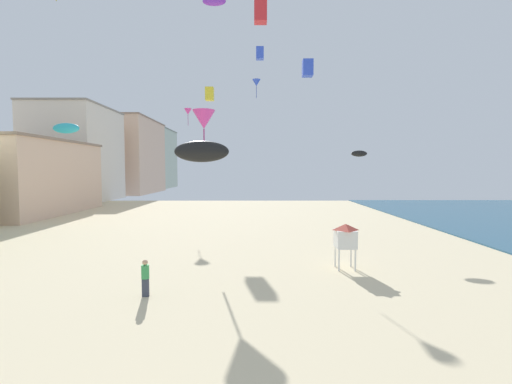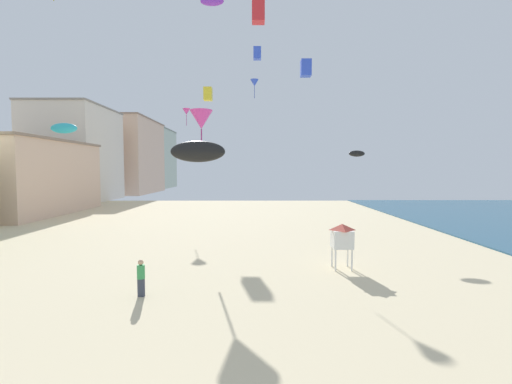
# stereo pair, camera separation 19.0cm
# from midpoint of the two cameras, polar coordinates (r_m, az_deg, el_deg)

# --- Properties ---
(boardwalk_hotel_mid) EXTENTS (17.44, 19.24, 9.33)m
(boardwalk_hotel_mid) POSITION_cam_midpoint_polar(r_m,az_deg,el_deg) (54.83, -35.71, 1.99)
(boardwalk_hotel_mid) COLOR beige
(boardwalk_hotel_mid) RESTS_ON ground
(boardwalk_hotel_far) EXTENTS (11.69, 16.04, 16.71)m
(boardwalk_hotel_far) POSITION_cam_midpoint_polar(r_m,az_deg,el_deg) (71.12, -26.77, 5.47)
(boardwalk_hotel_far) COLOR silver
(boardwalk_hotel_far) RESTS_ON ground
(boardwalk_hotel_distant) EXTENTS (15.46, 21.62, 17.54)m
(boardwalk_hotel_distant) POSITION_cam_midpoint_polar(r_m,az_deg,el_deg) (90.97, -20.54, 5.40)
(boardwalk_hotel_distant) COLOR beige
(boardwalk_hotel_distant) RESTS_ON ground
(boardwalk_hotel_furthest) EXTENTS (12.09, 19.22, 17.88)m
(boardwalk_hotel_furthest) POSITION_cam_midpoint_polar(r_m,az_deg,el_deg) (113.02, -16.34, 5.18)
(boardwalk_hotel_furthest) COLOR #B7C6B2
(boardwalk_hotel_furthest) RESTS_ON ground
(kite_flyer) EXTENTS (0.34, 0.34, 1.64)m
(kite_flyer) POSITION_cam_midpoint_polar(r_m,az_deg,el_deg) (16.71, -17.46, -12.75)
(kite_flyer) COLOR #383D4C
(kite_flyer) RESTS_ON ground
(lifeguard_stand) EXTENTS (1.10, 1.10, 2.55)m
(lifeguard_stand) POSITION_cam_midpoint_polar(r_m,az_deg,el_deg) (20.57, 14.24, -6.97)
(lifeguard_stand) COLOR white
(lifeguard_stand) RESTS_ON ground
(kite_red_box) EXTENTS (1.08, 1.08, 1.70)m
(kite_red_box) POSITION_cam_midpoint_polar(r_m,az_deg,el_deg) (33.82, 0.84, 26.97)
(kite_red_box) COLOR red
(kite_black_parafoil) EXTENTS (1.32, 0.37, 0.51)m
(kite_black_parafoil) POSITION_cam_midpoint_polar(r_m,az_deg,el_deg) (30.56, 16.40, 5.96)
(kite_black_parafoil) COLOR black
(kite_blue_box) EXTENTS (0.54, 0.54, 0.85)m
(kite_blue_box) POSITION_cam_midpoint_polar(r_m,az_deg,el_deg) (27.04, 0.70, 21.45)
(kite_blue_box) COLOR blue
(kite_blue_box_2) EXTENTS (1.10, 1.10, 1.73)m
(kite_blue_box_2) POSITION_cam_midpoint_polar(r_m,az_deg,el_deg) (40.51, 8.46, 19.15)
(kite_blue_box_2) COLOR blue
(kite_purple_parafoil) EXTENTS (2.06, 0.57, 0.80)m
(kite_purple_parafoil) POSITION_cam_midpoint_polar(r_m,az_deg,el_deg) (35.50, -6.64, 28.22)
(kite_purple_parafoil) COLOR purple
(kite_blue_delta) EXTENTS (0.80, 0.80, 1.81)m
(kite_blue_delta) POSITION_cam_midpoint_polar(r_m,az_deg,el_deg) (36.06, 0.19, 17.18)
(kite_blue_delta) COLOR blue
(kite_yellow_box) EXTENTS (0.94, 0.94, 1.47)m
(kite_yellow_box) POSITION_cam_midpoint_polar(r_m,az_deg,el_deg) (42.21, -7.34, 15.40)
(kite_yellow_box) COLOR yellow
(kite_magenta_delta) EXTENTS (0.90, 0.90, 2.05)m
(kite_magenta_delta) POSITION_cam_midpoint_polar(r_m,az_deg,el_deg) (44.50, -10.76, 12.60)
(kite_magenta_delta) COLOR #DB3D9E
(kite_magenta_delta_2) EXTENTS (1.68, 1.68, 3.83)m
(kite_magenta_delta_2) POSITION_cam_midpoint_polar(r_m,az_deg,el_deg) (26.90, -8.33, 11.46)
(kite_magenta_delta_2) COLOR #DB3D9E
(kite_black_parafoil_2) EXTENTS (2.74, 0.76, 1.07)m
(kite_black_parafoil_2) POSITION_cam_midpoint_polar(r_m,az_deg,el_deg) (17.99, -8.78, 6.46)
(kite_black_parafoil_2) COLOR black
(kite_cyan_parafoil) EXTENTS (2.25, 0.63, 0.88)m
(kite_cyan_parafoil) POSITION_cam_midpoint_polar(r_m,az_deg,el_deg) (34.36, -28.14, 9.04)
(kite_cyan_parafoil) COLOR #2DB7CC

